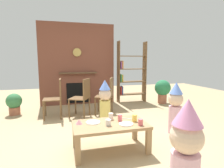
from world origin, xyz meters
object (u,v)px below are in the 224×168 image
at_px(paper_plate_rear, 126,124).
at_px(bookshelf, 130,74).
at_px(paper_cup_center, 111,116).
at_px(paper_cup_far_left, 135,118).
at_px(potted_plant_tall, 163,89).
at_px(paper_cup_near_left, 141,122).
at_px(paper_cup_far_right, 108,123).
at_px(coffee_table, 110,128).
at_px(paper_plate_front, 93,122).
at_px(child_with_cone_hat, 186,154).
at_px(paper_cup_near_right, 120,118).
at_px(birthday_cake_slice, 79,122).
at_px(child_by_the_chairs, 105,101).
at_px(dining_chair_middle, 83,95).
at_px(child_in_pink, 175,107).
at_px(potted_plant_short, 14,103).
at_px(dining_chair_right, 108,94).
at_px(dining_chair_left, 56,96).

bearing_deg(paper_plate_rear, bookshelf, 68.38).
height_order(paper_cup_center, paper_cup_far_left, paper_cup_far_left).
bearing_deg(potted_plant_tall, paper_cup_center, -134.81).
height_order(paper_cup_near_left, paper_cup_far_right, paper_cup_near_left).
distance_m(coffee_table, paper_plate_front, 0.26).
bearing_deg(child_with_cone_hat, bookshelf, -30.31).
relative_size(paper_cup_near_right, paper_cup_far_left, 0.99).
bearing_deg(birthday_cake_slice, paper_cup_far_left, -7.09).
relative_size(child_by_the_chairs, dining_chair_middle, 1.03).
xyz_separation_m(child_in_pink, potted_plant_short, (-3.10, 2.01, -0.20)).
height_order(bookshelf, paper_plate_rear, bookshelf).
relative_size(paper_plate_front, child_with_cone_hat, 0.21).
bearing_deg(dining_chair_right, birthday_cake_slice, 85.95).
bearing_deg(paper_cup_center, birthday_cake_slice, -171.15).
height_order(bookshelf, paper_cup_near_left, bookshelf).
bearing_deg(dining_chair_left, paper_cup_near_right, 119.19).
xyz_separation_m(bookshelf, child_with_cone_hat, (-1.04, -4.09, -0.35)).
height_order(paper_cup_near_right, dining_chair_left, dining_chair_left).
relative_size(dining_chair_middle, potted_plant_short, 1.72).
bearing_deg(coffee_table, paper_cup_far_left, -1.24).
xyz_separation_m(birthday_cake_slice, potted_plant_tall, (2.74, 2.34, -0.01)).
bearing_deg(paper_plate_front, dining_chair_right, 69.40).
bearing_deg(paper_cup_far_left, paper_cup_far_right, -170.91).
height_order(coffee_table, paper_cup_far_right, paper_cup_far_right).
relative_size(coffee_table, paper_plate_rear, 5.27).
height_order(child_in_pink, child_by_the_chairs, child_in_pink).
relative_size(bookshelf, paper_cup_center, 19.33).
height_order(child_in_pink, potted_plant_tall, child_in_pink).
relative_size(coffee_table, dining_chair_right, 1.19).
distance_m(paper_cup_center, potted_plant_tall, 3.19).
distance_m(paper_cup_center, paper_cup_far_right, 0.27).
xyz_separation_m(paper_plate_front, potted_plant_tall, (2.54, 2.34, 0.01)).
xyz_separation_m(paper_plate_front, dining_chair_right, (0.63, 1.69, 0.09)).
xyz_separation_m(paper_cup_center, paper_cup_far_right, (-0.10, -0.25, -0.01)).
xyz_separation_m(child_in_pink, child_by_the_chairs, (-1.11, 0.82, -0.01)).
relative_size(paper_cup_near_left, potted_plant_short, 0.17).
distance_m(paper_cup_near_left, child_with_cone_hat, 1.02).
bearing_deg(dining_chair_left, potted_plant_short, -25.62).
xyz_separation_m(paper_cup_near_left, paper_cup_center, (-0.34, 0.36, 0.00)).
relative_size(child_in_pink, dining_chair_left, 1.04).
bearing_deg(potted_plant_short, child_with_cone_hat, -58.50).
distance_m(paper_cup_far_left, potted_plant_short, 3.19).
relative_size(birthday_cake_slice, child_in_pink, 0.11).
relative_size(paper_cup_far_right, dining_chair_middle, 0.10).
height_order(paper_cup_far_left, paper_plate_front, paper_cup_far_left).
xyz_separation_m(paper_cup_far_right, potted_plant_tall, (2.35, 2.51, -0.02)).
distance_m(paper_cup_near_right, dining_chair_right, 1.75).
distance_m(paper_cup_near_left, dining_chair_middle, 1.98).
height_order(paper_plate_front, paper_plate_rear, same).
xyz_separation_m(paper_cup_near_left, birthday_cake_slice, (-0.83, 0.28, -0.01)).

